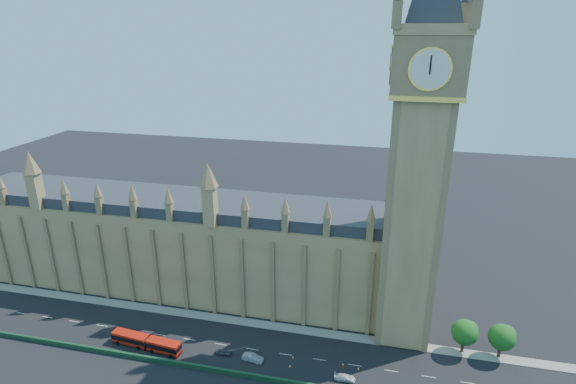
% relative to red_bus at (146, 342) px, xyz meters
% --- Properties ---
extents(ground, '(400.00, 400.00, 0.00)m').
position_rel_red_bus_xyz_m(ground, '(20.57, 5.03, -1.58)').
color(ground, black).
rests_on(ground, ground).
extents(palace_westminster, '(120.00, 20.00, 28.00)m').
position_rel_red_bus_xyz_m(palace_westminster, '(-4.43, 27.03, 12.28)').
color(palace_westminster, '#987649').
rests_on(palace_westminster, ground).
extents(elizabeth_tower, '(20.59, 20.59, 105.00)m').
position_rel_red_bus_xyz_m(elizabeth_tower, '(58.57, 19.03, 52.97)').
color(elizabeth_tower, '#987649').
rests_on(elizabeth_tower, ground).
extents(bridge_parapet, '(160.00, 0.60, 1.20)m').
position_rel_red_bus_xyz_m(bridge_parapet, '(20.57, -3.97, -0.98)').
color(bridge_parapet, '#1E4C2D').
rests_on(bridge_parapet, ground).
extents(kerb_north, '(160.00, 3.00, 0.16)m').
position_rel_red_bus_xyz_m(kerb_north, '(20.57, 14.53, -1.50)').
color(kerb_north, gray).
rests_on(kerb_north, ground).
extents(tree_east_near, '(6.00, 6.00, 8.50)m').
position_rel_red_bus_xyz_m(tree_east_near, '(72.79, 15.12, 4.06)').
color(tree_east_near, '#382619').
rests_on(tree_east_near, ground).
extents(tree_east_far, '(6.00, 6.00, 8.50)m').
position_rel_red_bus_xyz_m(tree_east_far, '(80.79, 15.12, 4.06)').
color(tree_east_far, '#382619').
rests_on(tree_east_far, ground).
extents(red_bus, '(17.86, 4.27, 3.01)m').
position_rel_red_bus_xyz_m(red_bus, '(0.00, 0.00, 0.00)').
color(red_bus, red).
rests_on(red_bus, ground).
extents(car_grey, '(3.84, 1.68, 1.29)m').
position_rel_red_bus_xyz_m(car_grey, '(18.60, 1.92, -0.94)').
color(car_grey, '#47494F').
rests_on(car_grey, ground).
extents(car_silver, '(5.07, 2.32, 1.61)m').
position_rel_red_bus_xyz_m(car_silver, '(25.82, 1.32, -0.78)').
color(car_silver, '#97999E').
rests_on(car_silver, ground).
extents(car_white, '(4.66, 2.09, 1.33)m').
position_rel_red_bus_xyz_m(car_white, '(46.85, -0.01, -0.92)').
color(car_white, silver).
rests_on(car_white, ground).
extents(cone_a, '(0.47, 0.47, 0.74)m').
position_rel_red_bus_xyz_m(cone_a, '(46.00, 4.12, -1.22)').
color(cone_a, black).
rests_on(cone_a, ground).
extents(cone_b, '(0.52, 0.52, 0.66)m').
position_rel_red_bus_xyz_m(cone_b, '(34.57, 4.02, -1.26)').
color(cone_b, black).
rests_on(cone_b, ground).
extents(cone_c, '(0.51, 0.51, 0.70)m').
position_rel_red_bus_xyz_m(cone_c, '(49.45, 3.62, -1.24)').
color(cone_c, black).
rests_on(cone_c, ground).
extents(cone_d, '(0.42, 0.42, 0.63)m').
position_rel_red_bus_xyz_m(cone_d, '(34.57, 1.10, -1.27)').
color(cone_d, black).
rests_on(cone_d, ground).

